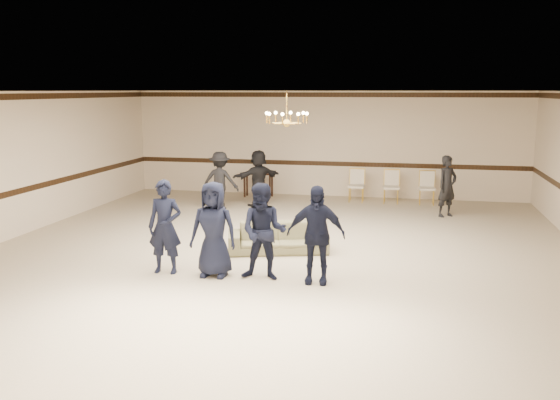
{
  "coord_description": "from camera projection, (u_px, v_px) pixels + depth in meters",
  "views": [
    {
      "loc": [
        2.46,
        -11.14,
        3.23
      ],
      "look_at": [
        0.18,
        -0.5,
        1.22
      ],
      "focal_mm": 38.38,
      "sensor_mm": 36.0,
      "label": 1
    }
  ],
  "objects": [
    {
      "name": "console_table",
      "position": [
        258.0,
        185.0,
        18.25
      ],
      "size": [
        0.9,
        0.39,
        0.75
      ],
      "primitive_type": "cube",
      "rotation": [
        0.0,
        0.0,
        0.02
      ],
      "color": "black",
      "rests_on": "floor"
    },
    {
      "name": "adult_right",
      "position": [
        447.0,
        186.0,
        15.35
      ],
      "size": [
        0.68,
        0.66,
        1.58
      ],
      "primitive_type": "imported",
      "rotation": [
        0.0,
        0.0,
        0.72
      ],
      "color": "black",
      "rests_on": "floor"
    },
    {
      "name": "boy_b",
      "position": [
        213.0,
        229.0,
        10.4
      ],
      "size": [
        0.83,
        0.55,
        1.68
      ],
      "primitive_type": "imported",
      "rotation": [
        0.0,
        0.0,
        0.02
      ],
      "color": "black",
      "rests_on": "floor"
    },
    {
      "name": "boy_d",
      "position": [
        316.0,
        234.0,
        10.03
      ],
      "size": [
        1.01,
        0.47,
        1.68
      ],
      "primitive_type": "imported",
      "rotation": [
        0.0,
        0.0,
        0.06
      ],
      "color": "black",
      "rests_on": "floor"
    },
    {
      "name": "chair_rail",
      "position": [
        325.0,
        164.0,
        18.34
      ],
      "size": [
        12.0,
        0.02,
        0.14
      ],
      "primitive_type": "cube",
      "color": "black",
      "rests_on": "wall_back"
    },
    {
      "name": "crown_molding",
      "position": [
        326.0,
        95.0,
        17.96
      ],
      "size": [
        12.0,
        0.02,
        0.14
      ],
      "primitive_type": "cube",
      "color": "black",
      "rests_on": "wall_back"
    },
    {
      "name": "boy_a",
      "position": [
        165.0,
        227.0,
        10.59
      ],
      "size": [
        0.63,
        0.43,
        1.68
      ],
      "primitive_type": "imported",
      "rotation": [
        0.0,
        0.0,
        0.05
      ],
      "color": "black",
      "rests_on": "floor"
    },
    {
      "name": "adult_mid",
      "position": [
        258.0,
        178.0,
        16.78
      ],
      "size": [
        1.38,
        1.35,
        1.58
      ],
      "primitive_type": "imported",
      "rotation": [
        0.0,
        0.0,
        3.9
      ],
      "color": "black",
      "rests_on": "floor"
    },
    {
      "name": "banquet_chair_left",
      "position": [
        356.0,
        186.0,
        17.42
      ],
      "size": [
        0.47,
        0.47,
        0.94
      ],
      "primitive_type": null,
      "rotation": [
        0.0,
        0.0,
        -0.03
      ],
      "color": "beige",
      "rests_on": "floor"
    },
    {
      "name": "banquet_chair_right",
      "position": [
        427.0,
        188.0,
        17.01
      ],
      "size": [
        0.5,
        0.5,
        0.94
      ],
      "primitive_type": null,
      "rotation": [
        0.0,
        0.0,
        0.09
      ],
      "color": "beige",
      "rests_on": "floor"
    },
    {
      "name": "chandelier",
      "position": [
        287.0,
        107.0,
        12.24
      ],
      "size": [
        0.94,
        0.94,
        0.89
      ],
      "primitive_type": null,
      "color": "gold",
      "rests_on": "ceiling"
    },
    {
      "name": "boy_c",
      "position": [
        264.0,
        232.0,
        10.22
      ],
      "size": [
        0.82,
        0.64,
        1.68
      ],
      "primitive_type": "imported",
      "rotation": [
        0.0,
        0.0,
        0.0
      ],
      "color": "black",
      "rests_on": "floor"
    },
    {
      "name": "banquet_chair_mid",
      "position": [
        391.0,
        187.0,
        17.21
      ],
      "size": [
        0.5,
        0.5,
        0.94
      ],
      "primitive_type": null,
      "rotation": [
        0.0,
        0.0,
        0.09
      ],
      "color": "beige",
      "rests_on": "floor"
    },
    {
      "name": "adult_left",
      "position": [
        220.0,
        181.0,
        16.29
      ],
      "size": [
        1.03,
        0.61,
        1.58
      ],
      "primitive_type": "imported",
      "rotation": [
        0.0,
        0.0,
        3.16
      ],
      "color": "black",
      "rests_on": "floor"
    },
    {
      "name": "room",
      "position": [
        276.0,
        176.0,
        11.51
      ],
      "size": [
        12.01,
        14.01,
        3.21
      ],
      "color": "#C3B196",
      "rests_on": "ground"
    },
    {
      "name": "settee",
      "position": [
        278.0,
        238.0,
        12.05
      ],
      "size": [
        2.13,
        1.3,
        0.58
      ],
      "primitive_type": "imported",
      "rotation": [
        0.0,
        0.0,
        0.28
      ],
      "color": "#726E4C",
      "rests_on": "floor"
    }
  ]
}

